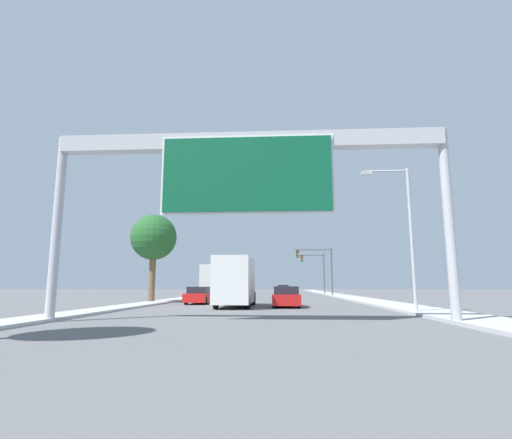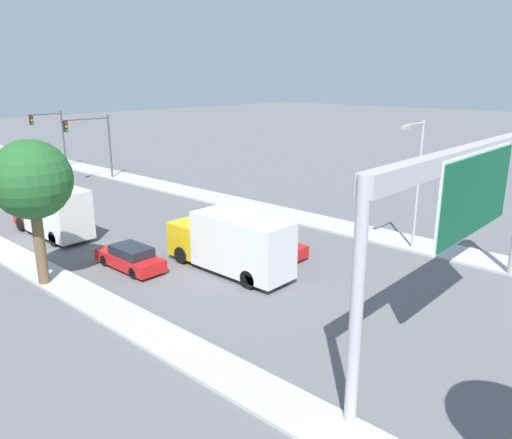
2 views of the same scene
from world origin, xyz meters
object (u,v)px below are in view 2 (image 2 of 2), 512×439
(car_mid_right, at_px, (42,178))
(palm_tree_background, at_px, (32,181))
(truck_box_primary, at_px, (53,211))
(traffic_light_near_intersection, at_px, (95,137))
(traffic_light_mid_block, at_px, (53,131))
(sign_gantry, at_px, (472,184))
(car_mid_left, at_px, (130,258))
(truck_box_secondary, at_px, (232,243))
(car_near_right, at_px, (269,244))
(street_lamp_right, at_px, (416,175))

(car_mid_right, relative_size, palm_tree_background, 0.59)
(truck_box_primary, height_order, palm_tree_background, palm_tree_background)
(traffic_light_near_intersection, height_order, traffic_light_mid_block, traffic_light_near_intersection)
(traffic_light_near_intersection, bearing_deg, car_mid_right, 158.48)
(traffic_light_mid_block, bearing_deg, sign_gantry, -98.31)
(car_mid_left, xyz_separation_m, traffic_light_near_intersection, (12.15, 23.69, 3.91))
(car_mid_right, height_order, traffic_light_mid_block, traffic_light_mid_block)
(truck_box_secondary, bearing_deg, traffic_light_near_intersection, 73.03)
(car_mid_left, xyz_separation_m, palm_tree_background, (-4.41, 1.33, 4.91))
(car_mid_left, relative_size, car_near_right, 0.98)
(sign_gantry, xyz_separation_m, street_lamp_right, (8.25, 6.05, -1.63))
(sign_gantry, bearing_deg, car_near_right, 81.74)
(truck_box_primary, relative_size, palm_tree_background, 0.96)
(traffic_light_near_intersection, distance_m, traffic_light_mid_block, 10.01)
(palm_tree_background, bearing_deg, street_lamp_right, -33.19)
(car_near_right, relative_size, truck_box_primary, 0.65)
(traffic_light_mid_block, bearing_deg, palm_tree_background, -117.69)
(car_mid_left, relative_size, car_mid_right, 1.03)
(traffic_light_mid_block, bearing_deg, car_mid_left, -110.46)
(car_near_right, xyz_separation_m, traffic_light_mid_block, (5.57, 38.06, 3.77))
(sign_gantry, xyz_separation_m, palm_tree_background, (-9.66, 17.76, -0.87))
(truck_box_primary, xyz_separation_m, palm_tree_background, (-4.41, -7.66, 3.80))
(traffic_light_near_intersection, bearing_deg, truck_box_primary, -129.57)
(car_near_right, bearing_deg, car_mid_right, 90.00)
(truck_box_secondary, bearing_deg, car_mid_right, 83.42)
(car_mid_left, bearing_deg, street_lamp_right, -37.57)
(traffic_light_mid_block, distance_m, palm_tree_background, 36.56)
(car_mid_right, relative_size, street_lamp_right, 0.56)
(street_lamp_right, bearing_deg, traffic_light_near_intersection, 92.28)
(truck_box_primary, distance_m, street_lamp_right, 23.81)
(traffic_light_near_intersection, bearing_deg, palm_tree_background, -126.52)
(traffic_light_mid_block, bearing_deg, car_near_right, -98.33)
(sign_gantry, distance_m, traffic_light_near_intersection, 40.75)
(traffic_light_mid_block, distance_m, street_lamp_right, 44.08)
(sign_gantry, height_order, palm_tree_background, sign_gantry)
(sign_gantry, xyz_separation_m, truck_box_secondary, (-1.75, 11.79, -4.74))
(truck_box_primary, bearing_deg, car_mid_right, 67.29)
(car_mid_left, bearing_deg, traffic_light_mid_block, 69.54)
(car_mid_right, relative_size, traffic_light_mid_block, 0.67)
(car_mid_left, height_order, traffic_light_near_intersection, traffic_light_near_intersection)
(car_mid_right, height_order, palm_tree_background, palm_tree_background)
(street_lamp_right, bearing_deg, car_mid_right, 100.21)
(car_mid_left, height_order, traffic_light_mid_block, traffic_light_mid_block)
(sign_gantry, height_order, traffic_light_mid_block, sign_gantry)
(car_mid_left, xyz_separation_m, street_lamp_right, (13.50, -10.39, 4.15))
(sign_gantry, xyz_separation_m, truck_box_primary, (-5.25, 25.42, -4.67))
(truck_box_primary, distance_m, palm_tree_background, 9.62)
(street_lamp_right, bearing_deg, truck_box_secondary, 150.12)
(sign_gantry, relative_size, car_mid_left, 3.62)
(car_near_right, height_order, traffic_light_near_intersection, traffic_light_near_intersection)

